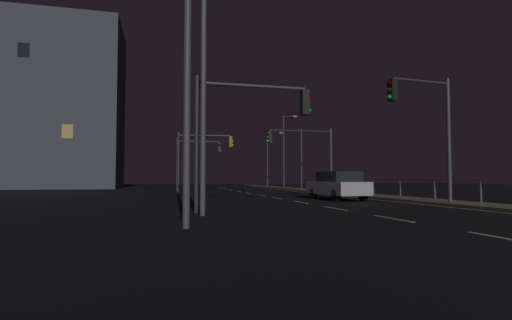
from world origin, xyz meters
TOP-DOWN VIEW (x-y plane):
  - ground_plane at (0.00, 17.50)m, footprint 112.00×112.00m
  - sidewalk_right at (6.25, 17.50)m, footprint 2.20×77.00m
  - lane_markings_center at (0.00, 21.00)m, footprint 0.14×50.00m
  - lane_edge_line at (4.90, 22.50)m, footprint 0.14×53.00m
  - car at (2.68, 18.30)m, footprint 1.96×4.45m
  - traffic_light_mid_left at (3.41, 25.74)m, footprint 5.19×0.34m
  - traffic_light_near_right at (-3.25, 32.48)m, footprint 4.87×0.72m
  - traffic_light_mid_right at (4.30, 31.87)m, footprint 3.52×0.61m
  - traffic_light_far_center at (-3.56, 34.43)m, footprint 4.17×0.38m
  - traffic_light_far_right at (4.46, 13.24)m, footprint 3.35×0.52m
  - traffic_light_overhead_east at (-3.64, 12.29)m, footprint 4.42×0.34m
  - street_lamp_far_end at (6.44, 38.78)m, footprint 1.30×1.43m
  - street_lamp_median at (-5.73, 11.48)m, footprint 1.72×1.35m
  - street_lamp_across_street at (6.03, 43.59)m, footprint 1.73×1.58m
  - street_lamp_corner at (-6.57, 8.09)m, footprint 2.30×1.05m
  - building_distant at (-21.82, 47.46)m, footprint 20.38×9.94m

SIDE VIEW (x-z plane):
  - ground_plane at x=0.00m, z-range 0.00..0.00m
  - lane_edge_line at x=4.90m, z-range 0.00..0.01m
  - lane_markings_center at x=0.00m, z-range 0.00..0.01m
  - sidewalk_right at x=6.25m, z-range 0.00..0.14m
  - car at x=2.68m, z-range 0.04..1.61m
  - traffic_light_far_center at x=-3.56m, z-range 1.02..5.88m
  - traffic_light_overhead_east at x=-3.64m, z-range 1.04..5.92m
  - traffic_light_mid_left at x=3.41m, z-range 1.21..6.08m
  - traffic_light_near_right at x=-3.25m, z-range 1.12..6.34m
  - traffic_light_far_right at x=4.46m, z-range 1.25..6.89m
  - traffic_light_mid_right at x=4.30m, z-range 1.26..6.90m
  - street_lamp_across_street at x=6.03m, z-range 0.88..7.60m
  - street_lamp_corner at x=-6.57m, z-range 0.79..8.55m
  - street_lamp_median at x=-5.73m, z-range 0.77..8.90m
  - street_lamp_far_end at x=6.44m, z-range 0.88..8.85m
  - building_distant at x=-21.82m, z-range 0.00..19.39m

